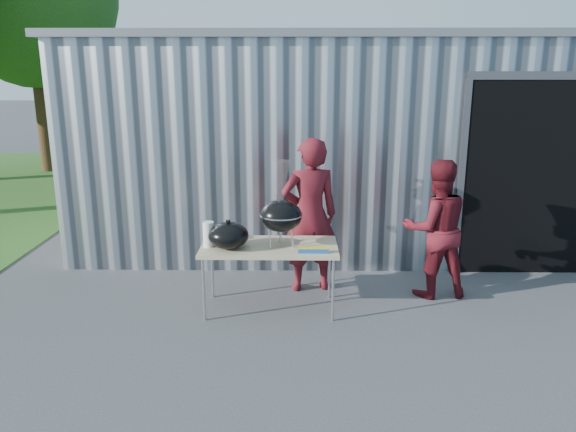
{
  "coord_description": "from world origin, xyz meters",
  "views": [
    {
      "loc": [
        -0.06,
        -5.4,
        2.66
      ],
      "look_at": [
        -0.14,
        0.62,
        1.05
      ],
      "focal_mm": 35.0,
      "sensor_mm": 36.0,
      "label": 1
    }
  ],
  "objects_px": {
    "folding_table": "(269,249)",
    "kettle_grill": "(281,209)",
    "person_cook": "(310,215)",
    "person_bystander": "(436,229)"
  },
  "relations": [
    {
      "from": "person_cook",
      "to": "folding_table",
      "type": "bearing_deg",
      "value": 40.94
    },
    {
      "from": "kettle_grill",
      "to": "person_cook",
      "type": "height_order",
      "value": "person_cook"
    },
    {
      "from": "kettle_grill",
      "to": "person_cook",
      "type": "relative_size",
      "value": 0.51
    },
    {
      "from": "kettle_grill",
      "to": "person_bystander",
      "type": "bearing_deg",
      "value": 14.17
    },
    {
      "from": "kettle_grill",
      "to": "person_bystander",
      "type": "relative_size",
      "value": 0.58
    },
    {
      "from": "folding_table",
      "to": "kettle_grill",
      "type": "bearing_deg",
      "value": -7.82
    },
    {
      "from": "folding_table",
      "to": "person_cook",
      "type": "distance_m",
      "value": 0.79
    },
    {
      "from": "person_cook",
      "to": "person_bystander",
      "type": "bearing_deg",
      "value": 161.91
    },
    {
      "from": "kettle_grill",
      "to": "person_cook",
      "type": "bearing_deg",
      "value": 61.97
    },
    {
      "from": "folding_table",
      "to": "kettle_grill",
      "type": "relative_size",
      "value": 1.59
    }
  ]
}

